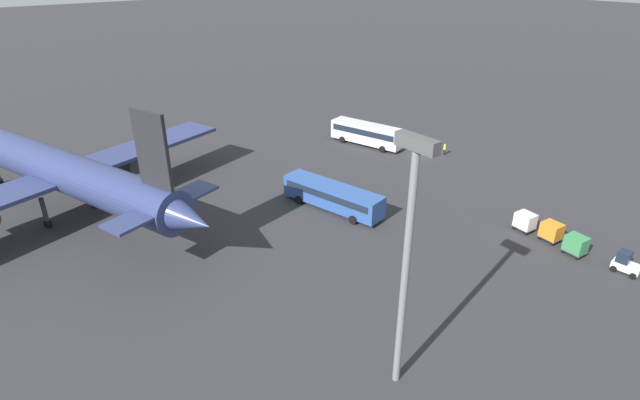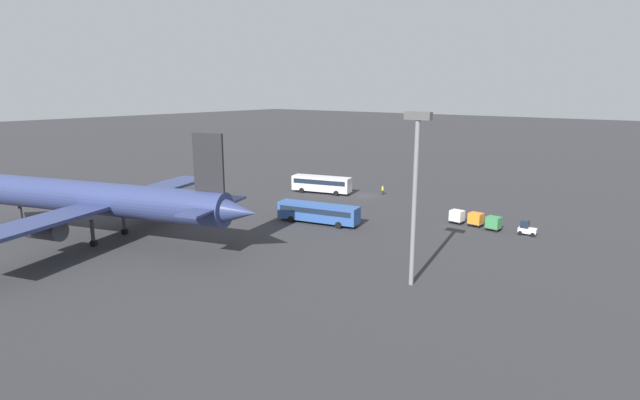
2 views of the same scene
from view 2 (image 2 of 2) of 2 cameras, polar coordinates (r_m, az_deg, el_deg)
ground_plane at (r=96.98m, az=5.15°, el=0.50°), size 600.00×600.00×0.00m
airplane at (r=73.80m, az=-24.05°, el=0.09°), size 47.53×41.59×15.12m
shuttle_bus_near at (r=98.83m, az=0.18°, el=1.95°), size 12.19×5.80×3.30m
shuttle_bus_far at (r=76.53m, az=-0.20°, el=-1.34°), size 13.20×5.47×3.01m
baggage_tug at (r=76.56m, az=22.53°, el=-3.00°), size 2.50×1.81×2.10m
worker_person at (r=98.15m, az=7.17°, el=1.11°), size 0.38×0.38×1.74m
cargo_cart_green at (r=77.01m, az=19.22°, el=-2.46°), size 2.15×1.87×2.06m
cargo_cart_orange at (r=78.51m, az=17.38°, el=-2.04°), size 2.15×1.87×2.06m
cargo_cart_white at (r=79.36m, az=15.38°, el=-1.76°), size 2.15×1.87×2.06m
light_pole at (r=51.41m, az=10.84°, el=2.03°), size 2.80×0.70×18.07m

